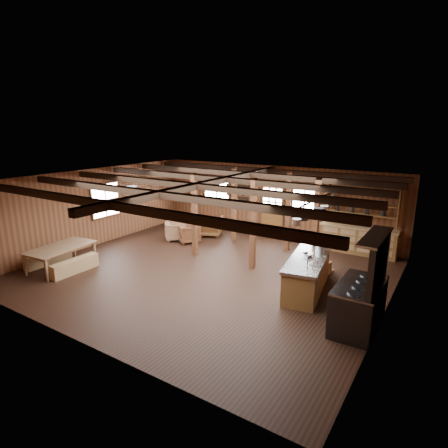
{
  "coord_description": "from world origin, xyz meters",
  "views": [
    {
      "loc": [
        6.11,
        -8.63,
        4.29
      ],
      "look_at": [
        -0.2,
        1.25,
        1.19
      ],
      "focal_mm": 30.0,
      "sensor_mm": 36.0,
      "label": 1
    }
  ],
  "objects_px": {
    "commercial_range": "(361,300)",
    "dining_table": "(62,258)",
    "armchair_b": "(189,233)",
    "armchair_a": "(211,226)",
    "kitchen_island": "(307,274)",
    "armchair_c": "(176,231)"
  },
  "relations": [
    {
      "from": "kitchen_island",
      "to": "commercial_range",
      "type": "xyz_separation_m",
      "value": [
        1.64,
        -1.18,
        0.2
      ]
    },
    {
      "from": "armchair_b",
      "to": "armchair_a",
      "type": "bearing_deg",
      "value": -67.15
    },
    {
      "from": "commercial_range",
      "to": "armchair_b",
      "type": "distance_m",
      "value": 7.56
    },
    {
      "from": "armchair_a",
      "to": "armchair_c",
      "type": "distance_m",
      "value": 1.47
    },
    {
      "from": "commercial_range",
      "to": "armchair_a",
      "type": "xyz_separation_m",
      "value": [
        -6.73,
        4.13,
        -0.29
      ]
    },
    {
      "from": "commercial_range",
      "to": "dining_table",
      "type": "bearing_deg",
      "value": -171.33
    },
    {
      "from": "commercial_range",
      "to": "armchair_c",
      "type": "relative_size",
      "value": 2.77
    },
    {
      "from": "armchair_a",
      "to": "kitchen_island",
      "type": "bearing_deg",
      "value": 128.51
    },
    {
      "from": "armchair_b",
      "to": "kitchen_island",
      "type": "bearing_deg",
      "value": -164.72
    },
    {
      "from": "kitchen_island",
      "to": "commercial_range",
      "type": "distance_m",
      "value": 2.03
    },
    {
      "from": "kitchen_island",
      "to": "armchair_a",
      "type": "distance_m",
      "value": 5.88
    },
    {
      "from": "kitchen_island",
      "to": "armchair_b",
      "type": "relative_size",
      "value": 3.49
    },
    {
      "from": "commercial_range",
      "to": "dining_table",
      "type": "height_order",
      "value": "commercial_range"
    },
    {
      "from": "kitchen_island",
      "to": "armchair_a",
      "type": "relative_size",
      "value": 3.07
    },
    {
      "from": "armchair_a",
      "to": "armchair_c",
      "type": "bearing_deg",
      "value": 33.71
    },
    {
      "from": "kitchen_island",
      "to": "armchair_c",
      "type": "bearing_deg",
      "value": 154.32
    },
    {
      "from": "commercial_range",
      "to": "armchair_b",
      "type": "height_order",
      "value": "commercial_range"
    },
    {
      "from": "kitchen_island",
      "to": "armchair_c",
      "type": "xyz_separation_m",
      "value": [
        -5.93,
        1.74,
        -0.13
      ]
    },
    {
      "from": "kitchen_island",
      "to": "commercial_range",
      "type": "height_order",
      "value": "commercial_range"
    },
    {
      "from": "armchair_a",
      "to": "armchair_b",
      "type": "xyz_separation_m",
      "value": [
        -0.22,
        -1.18,
        -0.05
      ]
    },
    {
      "from": "dining_table",
      "to": "armchair_a",
      "type": "distance_m",
      "value": 5.72
    },
    {
      "from": "commercial_range",
      "to": "armchair_b",
      "type": "relative_size",
      "value": 2.86
    }
  ]
}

